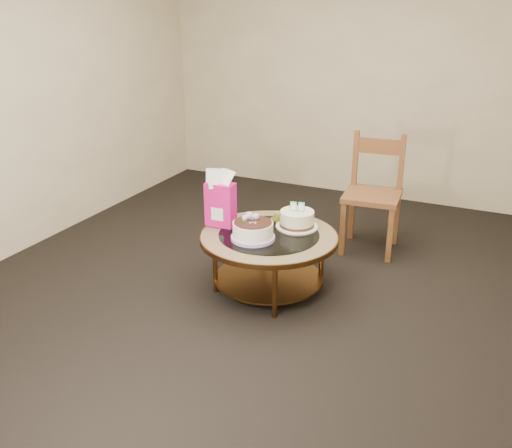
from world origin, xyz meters
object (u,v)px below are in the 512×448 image
at_px(dining_chair, 373,193).
at_px(coffee_table, 269,244).
at_px(gift_bag, 220,199).
at_px(decorated_cake, 253,231).
at_px(cream_cake, 297,219).

bearing_deg(dining_chair, coffee_table, -119.52).
xyz_separation_m(gift_bag, dining_chair, (0.89, 1.09, -0.16)).
height_order(coffee_table, gift_bag, gift_bag).
bearing_deg(decorated_cake, cream_cake, 59.23).
distance_m(decorated_cake, dining_chair, 1.35).
relative_size(decorated_cake, gift_bag, 0.73).
bearing_deg(coffee_table, dining_chair, 65.73).
bearing_deg(decorated_cake, coffee_table, 63.72).
bearing_deg(cream_cake, coffee_table, -136.38).
bearing_deg(cream_cake, decorated_cake, -133.69).
distance_m(coffee_table, dining_chair, 1.21).
height_order(cream_cake, dining_chair, dining_chair).
xyz_separation_m(cream_cake, gift_bag, (-0.54, -0.20, 0.15)).
bearing_deg(coffee_table, gift_bag, 179.34).
relative_size(coffee_table, decorated_cake, 3.23).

